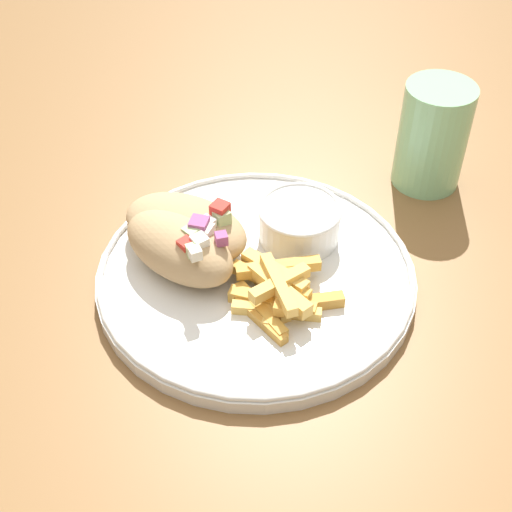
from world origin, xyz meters
TOP-DOWN VIEW (x-y plane):
  - table at (0.00, 0.00)m, footprint 1.37×1.37m
  - plate at (0.03, -0.05)m, footprint 0.31×0.31m
  - pita_sandwich_near at (-0.05, -0.06)m, footprint 0.14×0.12m
  - pita_sandwich_far at (-0.05, -0.03)m, footprint 0.15×0.12m
  - fries_pile at (0.05, -0.09)m, footprint 0.11×0.10m
  - sauce_ramekin at (0.06, 0.00)m, footprint 0.08×0.08m
  - water_glass at (0.19, 0.13)m, footprint 0.08×0.08m

SIDE VIEW (x-z plane):
  - table at x=0.00m, z-range 0.31..1.07m
  - plate at x=0.03m, z-range 0.76..0.78m
  - fries_pile at x=0.05m, z-range 0.77..0.80m
  - sauce_ramekin at x=0.06m, z-range 0.78..0.82m
  - pita_sandwich_far at x=-0.05m, z-range 0.77..0.83m
  - pita_sandwich_near at x=-0.05m, z-range 0.77..0.83m
  - water_glass at x=0.19m, z-range 0.75..0.87m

